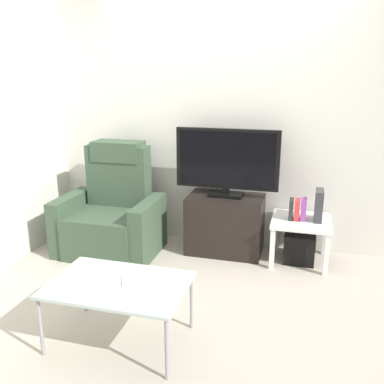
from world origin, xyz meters
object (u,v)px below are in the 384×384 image
(television, at_px, (227,161))
(cell_phone, at_px, (127,280))
(side_table, at_px, (301,226))
(tv_stand, at_px, (225,224))
(book_middle, at_px, (297,210))
(subwoofer_box, at_px, (299,247))
(book_rightmost, at_px, (304,209))
(book_leftmost, at_px, (291,209))
(recliner_armchair, at_px, (112,214))
(coffee_table, at_px, (118,287))
(game_console, at_px, (319,205))

(television, xyz_separation_m, cell_phone, (-0.35, -1.61, -0.49))
(side_table, bearing_deg, tv_stand, 177.20)
(television, xyz_separation_m, book_middle, (0.69, -0.07, -0.41))
(side_table, xyz_separation_m, cell_phone, (-1.08, -1.56, 0.08))
(subwoofer_box, relative_size, book_rightmost, 1.35)
(side_table, bearing_deg, subwoofer_box, 45.00)
(book_leftmost, bearing_deg, cell_phone, -122.48)
(tv_stand, relative_size, recliner_armchair, 0.68)
(cell_phone, bearing_deg, book_leftmost, 32.67)
(coffee_table, bearing_deg, game_console, 51.80)
(book_leftmost, distance_m, book_middle, 0.05)
(television, distance_m, book_middle, 0.80)
(television, bearing_deg, subwoofer_box, -4.27)
(tv_stand, xyz_separation_m, television, (0.00, 0.02, 0.64))
(side_table, height_order, subwoofer_box, side_table)
(recliner_armchair, xyz_separation_m, cell_phone, (0.77, -1.35, 0.06))
(side_table, relative_size, book_middle, 2.77)
(television, height_order, side_table, television)
(recliner_armchair, bearing_deg, book_rightmost, 11.35)
(cell_phone, bearing_deg, tv_stand, 52.87)
(television, height_order, subwoofer_box, television)
(side_table, xyz_separation_m, game_console, (0.15, 0.01, 0.21))
(tv_stand, height_order, side_table, tv_stand)
(recliner_armchair, relative_size, cell_phone, 7.20)
(tv_stand, xyz_separation_m, recliner_armchair, (-1.12, -0.24, 0.08))
(side_table, xyz_separation_m, subwoofer_box, (0.00, 0.00, -0.22))
(side_table, bearing_deg, cell_phone, -124.71)
(book_rightmost, distance_m, cell_phone, 1.89)
(television, height_order, coffee_table, television)
(tv_stand, height_order, coffee_table, tv_stand)
(tv_stand, xyz_separation_m, book_middle, (0.69, -0.06, 0.23))
(television, relative_size, subwoofer_box, 3.52)
(subwoofer_box, height_order, cell_phone, cell_phone)
(book_rightmost, bearing_deg, cell_phone, -125.35)
(recliner_armchair, height_order, book_leftmost, recliner_armchair)
(television, bearing_deg, tv_stand, -90.00)
(tv_stand, relative_size, coffee_table, 0.82)
(side_table, distance_m, cell_phone, 1.90)
(television, relative_size, side_table, 1.86)
(book_rightmost, relative_size, game_console, 0.72)
(tv_stand, bearing_deg, book_rightmost, -4.29)
(tv_stand, bearing_deg, recliner_armchair, -167.66)
(book_leftmost, relative_size, book_rightmost, 0.93)
(television, xyz_separation_m, book_rightmost, (0.74, -0.07, -0.40))
(cell_phone, bearing_deg, coffee_table, -160.13)
(book_leftmost, xyz_separation_m, cell_phone, (-0.98, -1.54, -0.09))
(side_table, height_order, cell_phone, cell_phone)
(game_console, bearing_deg, television, 177.08)
(television, distance_m, book_rightmost, 0.85)
(television, distance_m, game_console, 0.95)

